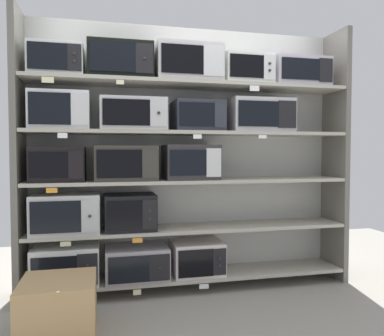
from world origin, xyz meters
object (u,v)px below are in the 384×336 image
at_px(shipping_carton, 58,309).
at_px(microwave_7, 191,162).
at_px(microwave_1, 137,262).
at_px(microwave_11, 259,116).
at_px(microwave_9, 133,115).
at_px(microwave_10, 197,116).
at_px(microwave_5, 58,164).
at_px(microwave_4, 130,212).
at_px(microwave_6, 126,163).
at_px(microwave_0, 66,264).
at_px(microwave_13, 120,62).
at_px(microwave_14, 188,65).
at_px(microwave_2, 197,257).
at_px(microwave_16, 297,73).
at_px(microwave_3, 66,213).
at_px(microwave_15, 245,70).
at_px(microwave_8, 60,111).
at_px(microwave_12, 57,61).

bearing_deg(shipping_carton, microwave_7, 33.78).
height_order(microwave_1, microwave_11, microwave_11).
bearing_deg(microwave_9, microwave_7, 0.04).
distance_m(microwave_10, shipping_carton, 1.89).
relative_size(microwave_1, microwave_5, 1.25).
distance_m(microwave_1, microwave_4, 0.44).
height_order(microwave_4, microwave_6, microwave_6).
relative_size(microwave_0, microwave_5, 1.24).
relative_size(microwave_1, microwave_13, 1.00).
bearing_deg(microwave_9, microwave_13, -179.99).
xyz_separation_m(microwave_10, microwave_14, (-0.09, 0.00, 0.45)).
distance_m(microwave_2, microwave_16, 1.95).
xyz_separation_m(microwave_5, microwave_16, (2.15, -0.00, 0.84)).
bearing_deg(microwave_3, microwave_14, 0.01).
bearing_deg(microwave_10, microwave_6, -179.99).
xyz_separation_m(microwave_4, microwave_6, (-0.03, -0.00, 0.42)).
bearing_deg(microwave_15, shipping_carton, -155.76).
xyz_separation_m(microwave_0, microwave_6, (0.50, -0.00, 0.84)).
relative_size(microwave_6, microwave_11, 0.90).
xyz_separation_m(microwave_4, microwave_14, (0.51, 0.00, 1.29)).
height_order(microwave_10, microwave_14, microwave_14).
relative_size(microwave_6, microwave_10, 1.21).
bearing_deg(microwave_9, microwave_5, 179.97).
bearing_deg(microwave_16, microwave_2, -179.97).
relative_size(microwave_8, microwave_14, 0.83).
height_order(microwave_11, microwave_14, microwave_14).
bearing_deg(microwave_11, microwave_1, -179.99).
distance_m(microwave_2, microwave_14, 1.72).
xyz_separation_m(microwave_0, microwave_16, (2.10, 0.00, 1.68)).
bearing_deg(microwave_13, microwave_6, 0.08).
distance_m(microwave_3, microwave_13, 1.35).
distance_m(microwave_9, microwave_16, 1.60).
xyz_separation_m(microwave_2, microwave_12, (-1.18, 0.00, 1.69)).
distance_m(microwave_12, microwave_16, 2.15).
relative_size(microwave_11, microwave_14, 1.02).
distance_m(microwave_2, microwave_3, 1.21).
bearing_deg(microwave_5, microwave_2, -0.02).
height_order(microwave_5, microwave_16, microwave_16).
height_order(microwave_4, microwave_16, microwave_16).
height_order(microwave_0, microwave_4, microwave_4).
distance_m(microwave_3, microwave_8, 0.85).
bearing_deg(microwave_6, microwave_7, 0.03).
bearing_deg(shipping_carton, microwave_2, 32.33).
bearing_deg(microwave_6, microwave_8, -179.99).
distance_m(microwave_0, microwave_4, 0.68).
relative_size(microwave_6, microwave_12, 1.23).
height_order(microwave_0, microwave_1, microwave_0).
bearing_deg(microwave_13, microwave_14, 0.02).
bearing_deg(microwave_12, microwave_5, 10.54).
height_order(microwave_14, microwave_16, microwave_14).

